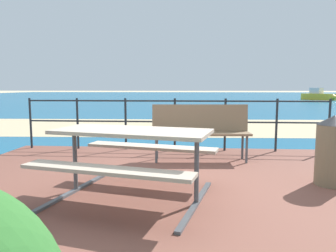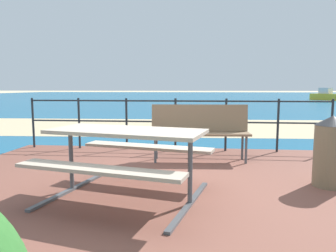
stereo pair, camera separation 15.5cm
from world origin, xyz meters
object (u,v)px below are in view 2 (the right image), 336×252
at_px(picnic_table, 126,146).
at_px(park_bench, 200,127).
at_px(boat_near, 328,96).
at_px(trash_bin, 331,151).

height_order(picnic_table, park_bench, park_bench).
relative_size(picnic_table, boat_near, 0.55).
bearing_deg(trash_bin, boat_near, 69.11).
bearing_deg(trash_bin, picnic_table, -165.14).
height_order(picnic_table, boat_near, boat_near).
height_order(park_bench, trash_bin, park_bench).
relative_size(picnic_table, park_bench, 1.21).
bearing_deg(trash_bin, park_bench, 141.47).
bearing_deg(boat_near, picnic_table, -58.87).
xyz_separation_m(picnic_table, boat_near, (13.95, 30.79, -0.22)).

